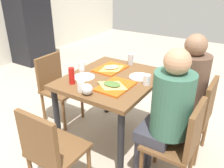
# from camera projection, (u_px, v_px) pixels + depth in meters

# --- Properties ---
(ground_plane) EXTENTS (10.00, 10.00, 0.02)m
(ground_plane) POSITION_uv_depth(u_px,v_px,m) (112.00, 139.00, 2.71)
(ground_plane) COLOR #B7A893
(main_table) EXTENTS (1.02, 0.87, 0.77)m
(main_table) POSITION_uv_depth(u_px,v_px,m) (112.00, 87.00, 2.42)
(main_table) COLOR brown
(main_table) RESTS_ON ground_plane
(chair_near_left) EXTENTS (0.40, 0.40, 0.84)m
(chair_near_left) POSITION_uv_depth(u_px,v_px,m) (180.00, 141.00, 1.90)
(chair_near_left) COLOR brown
(chair_near_left) RESTS_ON ground_plane
(chair_near_right) EXTENTS (0.40, 0.40, 0.84)m
(chair_near_right) POSITION_uv_depth(u_px,v_px,m) (197.00, 112.00, 2.29)
(chair_near_right) COLOR brown
(chair_near_right) RESTS_ON ground_plane
(chair_far_side) EXTENTS (0.40, 0.40, 0.84)m
(chair_far_side) POSITION_uv_depth(u_px,v_px,m) (56.00, 84.00, 2.89)
(chair_far_side) COLOR brown
(chair_far_side) RESTS_ON ground_plane
(chair_left_end) EXTENTS (0.40, 0.40, 0.84)m
(chair_left_end) POSITION_uv_depth(u_px,v_px,m) (50.00, 149.00, 1.81)
(chair_left_end) COLOR brown
(chair_left_end) RESTS_ON ground_plane
(person_in_red) EXTENTS (0.32, 0.42, 1.25)m
(person_in_red) POSITION_uv_depth(u_px,v_px,m) (167.00, 110.00, 1.87)
(person_in_red) COLOR #383842
(person_in_red) RESTS_ON ground_plane
(person_in_brown_jacket) EXTENTS (0.32, 0.42, 1.25)m
(person_in_brown_jacket) POSITION_uv_depth(u_px,v_px,m) (186.00, 86.00, 2.26)
(person_in_brown_jacket) COLOR #383842
(person_in_brown_jacket) RESTS_ON ground_plane
(tray_red_near) EXTENTS (0.36, 0.27, 0.02)m
(tray_red_near) POSITION_uv_depth(u_px,v_px,m) (116.00, 86.00, 2.16)
(tray_red_near) COLOR #D85914
(tray_red_near) RESTS_ON main_table
(tray_red_far) EXTENTS (0.37, 0.28, 0.02)m
(tray_red_far) POSITION_uv_depth(u_px,v_px,m) (111.00, 68.00, 2.57)
(tray_red_far) COLOR #D85914
(tray_red_far) RESTS_ON main_table
(paper_plate_center) EXTENTS (0.22, 0.22, 0.01)m
(paper_plate_center) POSITION_uv_depth(u_px,v_px,m) (84.00, 77.00, 2.37)
(paper_plate_center) COLOR white
(paper_plate_center) RESTS_ON main_table
(paper_plate_near_edge) EXTENTS (0.22, 0.22, 0.01)m
(paper_plate_near_edge) POSITION_uv_depth(u_px,v_px,m) (140.00, 77.00, 2.38)
(paper_plate_near_edge) COLOR white
(paper_plate_near_edge) RESTS_ON main_table
(pizza_slice_a) EXTENTS (0.17, 0.24, 0.02)m
(pizza_slice_a) POSITION_uv_depth(u_px,v_px,m) (112.00, 85.00, 2.16)
(pizza_slice_a) COLOR #DBAD60
(pizza_slice_a) RESTS_ON tray_red_near
(pizza_slice_b) EXTENTS (0.29, 0.26, 0.02)m
(pizza_slice_b) POSITION_uv_depth(u_px,v_px,m) (112.00, 68.00, 2.55)
(pizza_slice_b) COLOR tan
(pizza_slice_b) RESTS_ON tray_red_far
(plastic_cup_a) EXTENTS (0.07, 0.07, 0.10)m
(plastic_cup_a) POSITION_uv_depth(u_px,v_px,m) (82.00, 66.00, 2.52)
(plastic_cup_a) COLOR white
(plastic_cup_a) RESTS_ON main_table
(plastic_cup_b) EXTENTS (0.07, 0.07, 0.10)m
(plastic_cup_b) POSITION_uv_depth(u_px,v_px,m) (147.00, 80.00, 2.20)
(plastic_cup_b) COLOR white
(plastic_cup_b) RESTS_ON main_table
(plastic_cup_c) EXTENTS (0.07, 0.07, 0.10)m
(plastic_cup_c) POSITION_uv_depth(u_px,v_px,m) (81.00, 86.00, 2.08)
(plastic_cup_c) COLOR white
(plastic_cup_c) RESTS_ON main_table
(soda_can) EXTENTS (0.07, 0.07, 0.12)m
(soda_can) POSITION_uv_depth(u_px,v_px,m) (131.00, 59.00, 2.69)
(soda_can) COLOR #B7BCC6
(soda_can) RESTS_ON main_table
(condiment_bottle) EXTENTS (0.06, 0.06, 0.16)m
(condiment_bottle) POSITION_uv_depth(u_px,v_px,m) (72.00, 76.00, 2.21)
(condiment_bottle) COLOR red
(condiment_bottle) RESTS_ON main_table
(foil_bundle) EXTENTS (0.10, 0.10, 0.10)m
(foil_bundle) POSITION_uv_depth(u_px,v_px,m) (87.00, 89.00, 2.01)
(foil_bundle) COLOR silver
(foil_bundle) RESTS_ON main_table
(drink_fridge) EXTENTS (0.70, 0.60, 1.90)m
(drink_fridge) POSITION_uv_depth(u_px,v_px,m) (29.00, 16.00, 4.72)
(drink_fridge) COLOR black
(drink_fridge) RESTS_ON ground_plane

